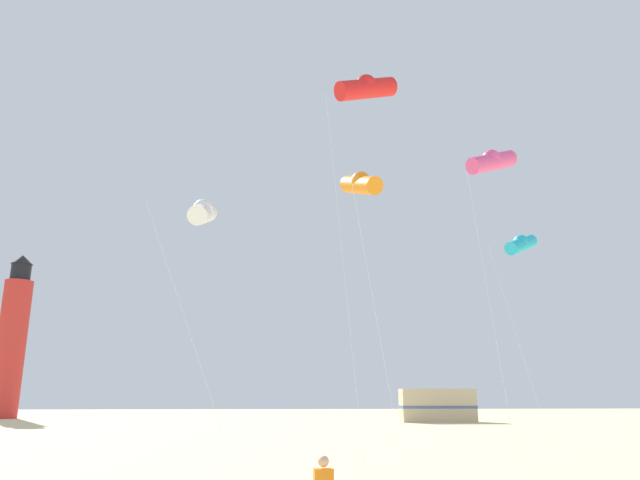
{
  "coord_description": "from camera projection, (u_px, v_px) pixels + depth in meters",
  "views": [
    {
      "loc": [
        -0.5,
        -5.91,
        2.19
      ],
      "look_at": [
        0.68,
        9.18,
        6.19
      ],
      "focal_mm": 33.18,
      "sensor_mm": 36.0,
      "label": 1
    }
  ],
  "objects": [
    {
      "name": "kite_tube_white",
      "position": [
        203.0,
        213.0,
        21.35
      ],
      "size": [
        3.3,
        2.98,
        9.3
      ],
      "color": "silver",
      "rests_on": "ground"
    },
    {
      "name": "kite_tube_orange",
      "position": [
        361.0,
        184.0,
        22.84
      ],
      "size": [
        1.89,
        2.59,
        10.83
      ],
      "color": "silver",
      "rests_on": "ground"
    },
    {
      "name": "kite_tube_scarlet",
      "position": [
        366.0,
        88.0,
        21.33
      ],
      "size": [
        2.71,
        2.28,
        13.66
      ],
      "color": "silver",
      "rests_on": "ground"
    },
    {
      "name": "kite_tube_cyan",
      "position": [
        521.0,
        244.0,
        31.17
      ],
      "size": [
        2.91,
        2.76,
        10.66
      ],
      "color": "silver",
      "rests_on": "ground"
    },
    {
      "name": "kite_tube_rainbow",
      "position": [
        492.0,
        161.0,
        24.3
      ],
      "size": [
        2.55,
        1.86,
        12.24
      ],
      "color": "silver",
      "rests_on": "ground"
    },
    {
      "name": "lighthouse_distant",
      "position": [
        12.0,
        340.0,
        61.02
      ],
      "size": [
        2.8,
        2.8,
        16.8
      ],
      "color": "red",
      "rests_on": "ground"
    },
    {
      "name": "rv_van_tan",
      "position": [
        437.0,
        405.0,
        51.54
      ],
      "size": [
        6.51,
        2.55,
        2.8
      ],
      "rotation": [
        0.0,
        0.0,
        -0.03
      ],
      "color": "#C6B28C",
      "rests_on": "ground"
    }
  ]
}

